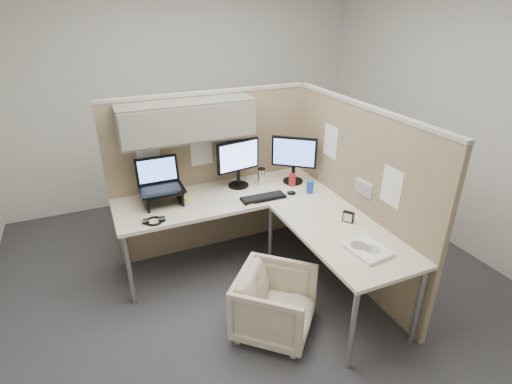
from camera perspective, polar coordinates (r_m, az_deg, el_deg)
name	(u,v)px	position (r m, az deg, el deg)	size (l,w,h in m)	color
ground	(257,289)	(3.75, 0.13, -13.63)	(4.50, 4.50, 0.00)	#313135
partition_back	(201,150)	(3.83, -7.87, 5.97)	(2.00, 0.36, 1.63)	#958162
partition_right	(352,194)	(3.66, 13.59, -0.25)	(0.07, 2.03, 1.63)	#958162
desk	(264,214)	(3.50, 1.19, -3.14)	(2.00, 1.98, 0.73)	beige
office_chair	(275,301)	(3.18, 2.76, -15.32)	(0.56, 0.52, 0.58)	beige
monitor_left	(238,160)	(3.81, -2.57, 4.62)	(0.44, 0.20, 0.47)	black
monitor_right	(294,156)	(3.92, 5.45, 5.13)	(0.37, 0.30, 0.47)	black
laptop_station	(161,187)	(3.63, -13.39, 0.65)	(0.38, 0.32, 0.39)	black
keyboard	(263,198)	(3.66, 1.04, -0.81)	(0.41, 0.14, 0.02)	black
mouse	(291,193)	(3.76, 5.09, -0.10)	(0.09, 0.06, 0.03)	black
travel_mug	(261,176)	(3.93, 0.76, 2.30)	(0.08, 0.08, 0.16)	silver
soda_can_green	(310,187)	(3.79, 7.71, 0.75)	(0.07, 0.07, 0.12)	#1E3FA5
soda_can_silver	(292,180)	(3.92, 5.19, 1.75)	(0.07, 0.07, 0.12)	#B21E1E
sticky_note_b	(250,203)	(3.58, -0.92, -1.58)	(0.08, 0.08, 0.01)	#ECF941
sticky_note_c	(188,198)	(3.71, -9.62, -0.90)	(0.08, 0.08, 0.01)	#ECF941
headphones	(154,221)	(3.39, -14.37, -4.00)	(0.19, 0.16, 0.03)	black
paper_stack	(367,250)	(3.03, 15.59, -7.92)	(0.27, 0.33, 0.03)	white
desk_clock	(348,217)	(3.36, 13.05, -3.48)	(0.08, 0.09, 0.09)	black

